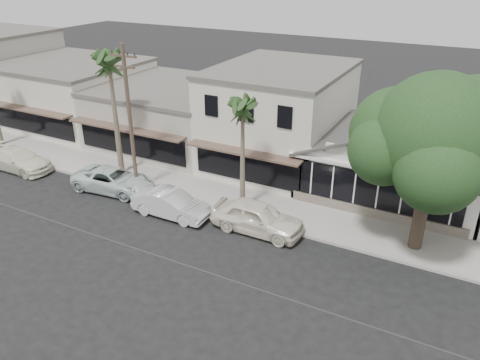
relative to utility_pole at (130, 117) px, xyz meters
The scene contains 14 objects.
ground 11.44m from the utility_pole, 30.02° to the right, with size 140.00×140.00×0.00m, color black.
sidewalk_north 5.06m from the utility_pole, 57.17° to the left, with size 90.00×3.50×0.15m, color #9E9991.
corner_shop 15.93m from the utility_pole, 27.45° to the left, with size 10.40×8.60×5.10m.
row_building_near 10.36m from the utility_pole, 54.14° to the left, with size 8.00×10.00×6.50m, color silver.
row_building_midnear 9.23m from the utility_pole, 109.87° to the left, with size 10.00×10.00×4.20m, color #B0AB9E.
row_building_midfar 16.01m from the utility_pole, 148.42° to the left, with size 11.00×10.00×5.00m, color silver.
utility_pole is the anchor object (origin of this frame).
car_0 9.63m from the utility_pole, ahead, with size 2.01×4.98×1.70m, color white.
car_1 5.75m from the utility_pole, 23.39° to the right, with size 1.57×4.51×1.49m, color silver.
car_2 4.31m from the utility_pole, 151.44° to the right, with size 2.39×5.18×1.44m, color silver.
car_3 10.10m from the utility_pole, behind, with size 2.07×5.09×1.48m, color white.
shade_tree 16.50m from the utility_pole, ahead, with size 8.02×7.25×8.89m.
palm_east 7.15m from the utility_pole, ahead, with size 2.89×2.89×7.03m.
palm_mid 3.92m from the utility_pole, 149.28° to the left, with size 3.14×3.14×8.65m.
Camera 1 is at (8.87, -14.97, 13.25)m, focal length 35.00 mm.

